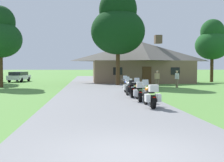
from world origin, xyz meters
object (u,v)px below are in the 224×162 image
(motorcycle_orange_nearest_to_camera, at_px, (150,96))
(motorcycle_silver_third_in_row, at_px, (131,88))
(motorcycle_blue_farthest_in_row, at_px, (128,86))
(tree_left_near, at_px, (0,34))
(tree_right_of_lodge, at_px, (212,41))
(parked_white_suv_far_left, at_px, (19,76))
(bystander_white_shirt_near_lodge, at_px, (177,78))
(bystander_tan_shirt_beside_signpost, at_px, (157,78))
(tree_by_lodge_front, at_px, (118,25))
(motorcycle_orange_second_in_row, at_px, (139,91))

(motorcycle_orange_nearest_to_camera, relative_size, motorcycle_silver_third_in_row, 1.00)
(motorcycle_silver_third_in_row, bearing_deg, motorcycle_blue_farthest_in_row, 81.99)
(tree_left_near, bearing_deg, tree_right_of_lodge, 17.56)
(motorcycle_orange_nearest_to_camera, height_order, parked_white_suv_far_left, parked_white_suv_far_left)
(motorcycle_blue_farthest_in_row, distance_m, tree_right_of_lodge, 22.33)
(parked_white_suv_far_left, bearing_deg, tree_left_near, -78.27)
(motorcycle_silver_third_in_row, height_order, parked_white_suv_far_left, parked_white_suv_far_left)
(bystander_white_shirt_near_lodge, distance_m, parked_white_suv_far_left, 22.62)
(motorcycle_blue_farthest_in_row, bearing_deg, bystander_tan_shirt_beside_signpost, 57.38)
(motorcycle_orange_nearest_to_camera, height_order, motorcycle_blue_farthest_in_row, same)
(motorcycle_blue_farthest_in_row, bearing_deg, bystander_white_shirt_near_lodge, 45.62)
(bystander_tan_shirt_beside_signpost, xyz_separation_m, parked_white_suv_far_left, (-16.51, 12.83, -0.17))
(motorcycle_blue_farthest_in_row, bearing_deg, motorcycle_silver_third_in_row, -95.80)
(motorcycle_silver_third_in_row, height_order, motorcycle_blue_farthest_in_row, same)
(tree_by_lodge_front, distance_m, parked_white_suv_far_left, 17.13)
(bystander_tan_shirt_beside_signpost, height_order, parked_white_suv_far_left, bystander_tan_shirt_beside_signpost)
(motorcycle_silver_third_in_row, xyz_separation_m, parked_white_suv_far_left, (-12.38, 21.98, 0.17))
(bystander_tan_shirt_beside_signpost, relative_size, tree_by_lodge_front, 0.16)
(bystander_white_shirt_near_lodge, height_order, tree_right_of_lodge, tree_right_of_lodge)
(motorcycle_blue_farthest_in_row, relative_size, bystander_tan_shirt_beside_signpost, 1.24)
(motorcycle_orange_second_in_row, distance_m, tree_right_of_lodge, 25.94)
(motorcycle_orange_nearest_to_camera, height_order, motorcycle_silver_third_in_row, same)
(motorcycle_silver_third_in_row, relative_size, bystander_white_shirt_near_lodge, 1.24)
(motorcycle_silver_third_in_row, distance_m, tree_right_of_lodge, 24.19)
(motorcycle_blue_farthest_in_row, distance_m, tree_left_near, 15.07)
(motorcycle_blue_farthest_in_row, height_order, bystander_white_shirt_near_lodge, bystander_white_shirt_near_lodge)
(bystander_white_shirt_near_lodge, relative_size, tree_right_of_lodge, 0.20)
(motorcycle_orange_second_in_row, distance_m, parked_white_suv_far_left, 27.30)
(motorcycle_orange_nearest_to_camera, height_order, tree_left_near, tree_left_near)
(motorcycle_orange_second_in_row, xyz_separation_m, tree_right_of_lodge, (14.19, 21.14, 4.97))
(tree_left_near, bearing_deg, motorcycle_orange_second_in_row, -48.21)
(tree_right_of_lodge, bearing_deg, bystander_tan_shirt_beside_signpost, -136.37)
(bystander_tan_shirt_beside_signpost, bearing_deg, tree_left_near, -176.52)
(parked_white_suv_far_left, bearing_deg, bystander_white_shirt_near_lodge, -28.13)
(bystander_tan_shirt_beside_signpost, height_order, tree_right_of_lodge, tree_right_of_lodge)
(motorcycle_orange_second_in_row, bearing_deg, motorcycle_orange_nearest_to_camera, -85.42)
(tree_left_near, xyz_separation_m, tree_by_lodge_front, (12.02, 1.69, 1.34))
(bystander_tan_shirt_beside_signpost, bearing_deg, parked_white_suv_far_left, 151.29)
(tree_left_near, relative_size, parked_white_suv_far_left, 1.70)
(tree_by_lodge_front, bearing_deg, motorcycle_silver_third_in_row, -92.51)
(tree_right_of_lodge, xyz_separation_m, parked_white_suv_far_left, (-26.69, 3.12, -4.81))
(motorcycle_silver_third_in_row, xyz_separation_m, bystander_white_shirt_near_lodge, (6.08, 8.91, 0.34))
(motorcycle_blue_farthest_in_row, height_order, tree_right_of_lodge, tree_right_of_lodge)
(bystander_tan_shirt_beside_signpost, relative_size, parked_white_suv_far_left, 0.35)
(parked_white_suv_far_left, bearing_deg, bystander_tan_shirt_beside_signpost, -30.70)
(motorcycle_orange_second_in_row, bearing_deg, tree_left_near, 134.89)
(motorcycle_silver_third_in_row, relative_size, tree_right_of_lodge, 0.24)
(tree_by_lodge_front, bearing_deg, bystander_tan_shirt_beside_signpost, -42.10)
(tree_right_of_lodge, relative_size, parked_white_suv_far_left, 1.80)
(motorcycle_orange_second_in_row, height_order, bystander_tan_shirt_beside_signpost, bystander_tan_shirt_beside_signpost)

